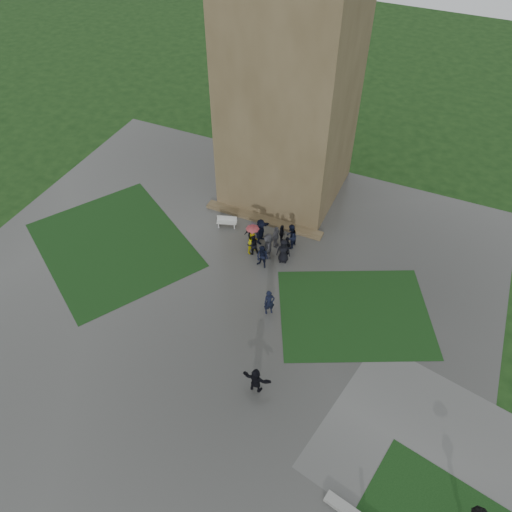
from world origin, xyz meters
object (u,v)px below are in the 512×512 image
at_px(bench, 227,222).
at_px(pedestrian_mid, 269,302).
at_px(pedestrian_near, 256,380).
at_px(tower, 291,78).

bearing_deg(bench, pedestrian_mid, -63.83).
distance_m(bench, pedestrian_near, 13.33).
relative_size(tower, bench, 12.00).
bearing_deg(pedestrian_mid, pedestrian_near, -113.46).
bearing_deg(pedestrian_mid, bench, 95.25).
xyz_separation_m(bench, pedestrian_mid, (5.87, -6.05, 0.49)).
bearing_deg(pedestrian_near, tower, -74.96).
xyz_separation_m(tower, pedestrian_near, (5.12, -17.17, -8.12)).
bearing_deg(bench, pedestrian_near, -74.85).
relative_size(bench, pedestrian_mid, 0.82).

